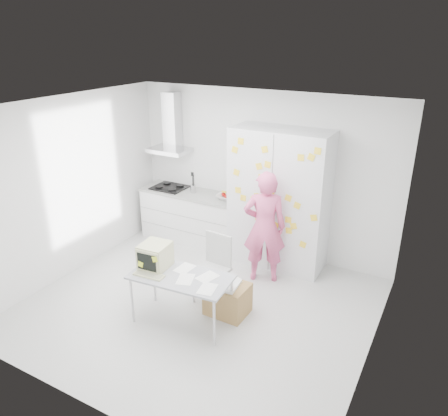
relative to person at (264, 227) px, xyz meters
The scene contains 10 objects.
floor 1.48m from the person, 113.05° to the right, with size 4.50×4.00×0.02m, color silver.
walls 0.78m from the person, 140.93° to the right, with size 4.52×4.01×2.70m.
ceiling 2.20m from the person, 113.05° to the right, with size 4.50×4.00×0.02m, color white.
counter_run 1.81m from the person, 160.20° to the left, with size 1.84×0.63×1.28m.
range_hood 2.50m from the person, 160.84° to the left, with size 0.70×0.48×1.01m.
tall_cabinet 0.62m from the person, 91.80° to the left, with size 1.50×0.68×2.20m.
person is the anchor object (origin of this frame).
desk 1.65m from the person, 116.36° to the right, with size 1.32×0.74×1.01m.
chair 0.95m from the person, 115.79° to the right, with size 0.46×0.46×0.96m.
cardboard_box 1.21m from the person, 92.90° to the right, with size 0.55×0.45×0.47m.
Camera 1 is at (2.75, -4.27, 3.52)m, focal length 35.00 mm.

